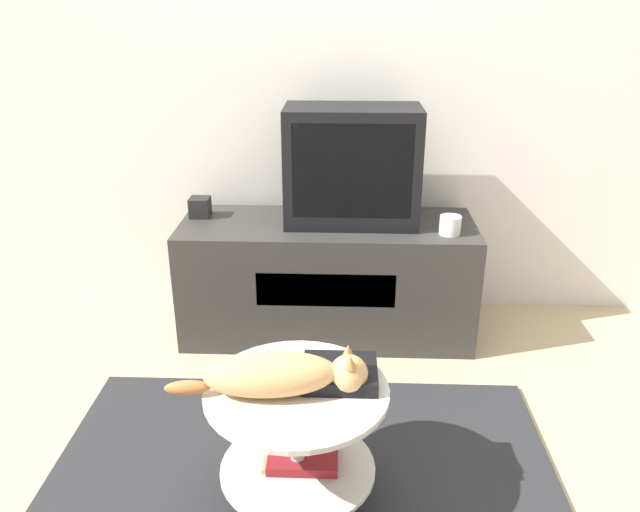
{
  "coord_description": "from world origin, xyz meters",
  "views": [
    {
      "loc": [
        0.13,
        -1.55,
        1.54
      ],
      "look_at": [
        0.04,
        0.6,
        0.64
      ],
      "focal_mm": 35.0,
      "sensor_mm": 36.0,
      "label": 1
    }
  ],
  "objects": [
    {
      "name": "rug",
      "position": [
        0.0,
        0.0,
        0.01
      ],
      "size": [
        1.74,
        1.39,
        0.02
      ],
      "color": "#28282B",
      "rests_on": "ground_plane"
    },
    {
      "name": "speaker",
      "position": [
        -0.55,
        1.24,
        0.61
      ],
      "size": [
        0.09,
        0.09,
        0.09
      ],
      "color": "black",
      "rests_on": "tv_stand"
    },
    {
      "name": "wall_back",
      "position": [
        0.0,
        1.51,
        1.3
      ],
      "size": [
        8.0,
        0.05,
        2.6
      ],
      "color": "silver",
      "rests_on": "ground_plane"
    },
    {
      "name": "coffee_table",
      "position": [
        -0.01,
        0.02,
        0.29
      ],
      "size": [
        0.56,
        0.56,
        0.43
      ],
      "color": "#B2B2B7",
      "rests_on": "rug"
    },
    {
      "name": "cat",
      "position": [
        -0.05,
        -0.0,
        0.51
      ],
      "size": [
        0.6,
        0.19,
        0.14
      ],
      "rotation": [
        0.0,
        0.0,
        0.1
      ],
      "color": "tan",
      "rests_on": "coffee_table"
    },
    {
      "name": "ground_plane",
      "position": [
        0.0,
        0.0,
        0.0
      ],
      "size": [
        12.0,
        12.0,
        0.0
      ],
      "primitive_type": "plane",
      "color": "tan"
    },
    {
      "name": "tv",
      "position": [
        0.16,
        1.2,
        0.83
      ],
      "size": [
        0.6,
        0.31,
        0.53
      ],
      "color": "black",
      "rests_on": "tv_stand"
    },
    {
      "name": "dvd_box",
      "position": [
        0.12,
        0.07,
        0.47
      ],
      "size": [
        0.23,
        0.19,
        0.05
      ],
      "color": "black",
      "rests_on": "coffee_table"
    },
    {
      "name": "tv_stand",
      "position": [
        0.05,
        1.17,
        0.28
      ],
      "size": [
        1.37,
        0.5,
        0.56
      ],
      "color": "#33302D",
      "rests_on": "ground_plane"
    },
    {
      "name": "mug",
      "position": [
        0.6,
        1.05,
        0.61
      ],
      "size": [
        0.09,
        0.09,
        0.08
      ],
      "color": "white",
      "rests_on": "tv_stand"
    }
  ]
}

